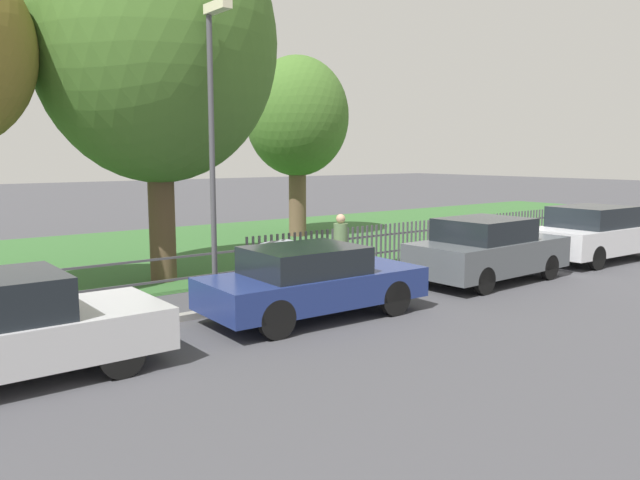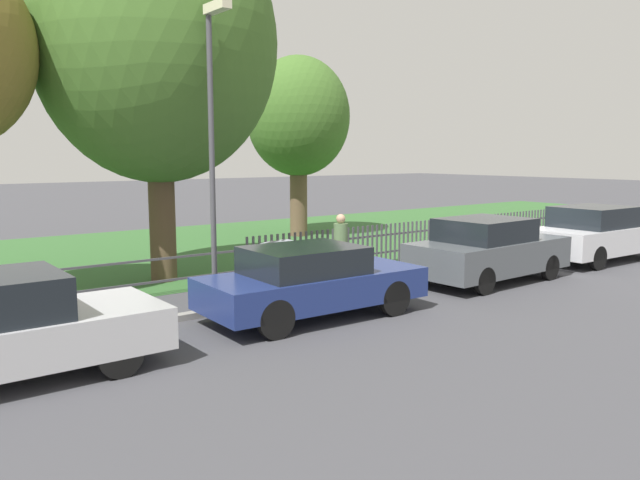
# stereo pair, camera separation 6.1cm
# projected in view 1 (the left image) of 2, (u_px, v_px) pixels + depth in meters

# --- Properties ---
(ground_plane) EXTENTS (120.00, 120.00, 0.00)m
(ground_plane) POSITION_uv_depth(u_px,v_px,m) (503.00, 265.00, 17.05)
(ground_plane) COLOR #424247
(kerb_stone) EXTENTS (41.33, 0.20, 0.12)m
(kerb_stone) POSITION_uv_depth(u_px,v_px,m) (500.00, 263.00, 17.12)
(kerb_stone) COLOR gray
(kerb_stone) RESTS_ON ground
(grass_strip) EXTENTS (41.33, 11.67, 0.01)m
(grass_strip) POSITION_uv_depth(u_px,v_px,m) (322.00, 235.00, 23.37)
(grass_strip) COLOR #33602D
(grass_strip) RESTS_ON ground
(park_fence) EXTENTS (41.33, 0.05, 1.10)m
(park_fence) POSITION_uv_depth(u_px,v_px,m) (441.00, 237.00, 18.73)
(park_fence) COLOR #4C4C51
(park_fence) RESTS_ON ground
(parked_car_black_saloon) EXTENTS (4.26, 1.89, 1.35)m
(parked_car_black_saloon) POSITION_uv_depth(u_px,v_px,m) (311.00, 281.00, 11.51)
(parked_car_black_saloon) COLOR navy
(parked_car_black_saloon) RESTS_ON ground
(parked_car_navy_estate) EXTENTS (4.21, 1.93, 1.53)m
(parked_car_navy_estate) POSITION_uv_depth(u_px,v_px,m) (488.00, 250.00, 14.80)
(parked_car_navy_estate) COLOR #51565B
(parked_car_navy_estate) RESTS_ON ground
(parked_car_red_compact) EXTENTS (4.48, 2.01, 1.56)m
(parked_car_red_compact) POSITION_uv_depth(u_px,v_px,m) (595.00, 233.00, 17.72)
(parked_car_red_compact) COLOR silver
(parked_car_red_compact) RESTS_ON ground
(covered_motorcycle) EXTENTS (1.82, 0.95, 1.06)m
(covered_motorcycle) POSITION_uv_depth(u_px,v_px,m) (275.00, 259.00, 14.26)
(covered_motorcycle) COLOR black
(covered_motorcycle) RESTS_ON ground
(tree_behind_motorcycle) EXTENTS (5.54, 5.54, 8.73)m
(tree_behind_motorcycle) POSITION_uv_depth(u_px,v_px,m) (156.00, 44.00, 14.23)
(tree_behind_motorcycle) COLOR brown
(tree_behind_motorcycle) RESTS_ON ground
(tree_mid_park) EXTENTS (3.77, 3.77, 6.55)m
(tree_mid_park) POSITION_uv_depth(u_px,v_px,m) (297.00, 118.00, 22.65)
(tree_mid_park) COLOR brown
(tree_mid_park) RESTS_ON ground
(pedestrian_near_fence) EXTENTS (0.45, 0.45, 1.64)m
(pedestrian_near_fence) POSITION_uv_depth(u_px,v_px,m) (341.00, 245.00, 14.53)
(pedestrian_near_fence) COLOR slate
(pedestrian_near_fence) RESTS_ON ground
(street_lamp) EXTENTS (0.20, 0.79, 5.82)m
(street_lamp) POSITION_uv_depth(u_px,v_px,m) (214.00, 121.00, 12.01)
(street_lamp) COLOR #47474C
(street_lamp) RESTS_ON ground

